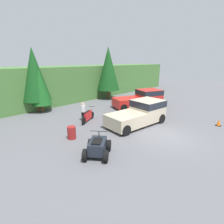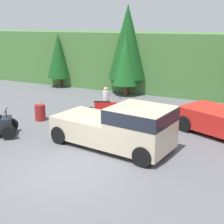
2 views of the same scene
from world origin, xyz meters
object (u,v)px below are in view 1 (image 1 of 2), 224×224
at_px(pickup_truck_red, 142,98).
at_px(pickup_truck_second, 140,112).
at_px(dirt_bike, 88,116).
at_px(rider_person, 83,111).
at_px(traffic_cone, 219,123).
at_px(steel_barrel, 72,133).
at_px(quad_atv, 98,147).

relative_size(pickup_truck_red, pickup_truck_second, 1.09).
distance_m(dirt_bike, rider_person, 0.62).
xyz_separation_m(pickup_truck_second, rider_person, (-2.87, 4.07, -0.10)).
height_order(traffic_cone, steel_barrel, steel_barrel).
height_order(quad_atv, steel_barrel, quad_atv).
bearing_deg(pickup_truck_red, quad_atv, -133.93).
bearing_deg(traffic_cone, rider_person, 127.71).
height_order(pickup_truck_red, steel_barrel, pickup_truck_red).
bearing_deg(rider_person, quad_atv, -152.23).
height_order(dirt_bike, rider_person, rider_person).
height_order(pickup_truck_red, traffic_cone, pickup_truck_red).
xyz_separation_m(dirt_bike, quad_atv, (-3.26, -4.92, 0.02)).
relative_size(dirt_bike, rider_person, 1.27).
bearing_deg(pickup_truck_red, traffic_cone, -71.59).
bearing_deg(rider_person, steel_barrel, -172.15).
relative_size(pickup_truck_red, steel_barrel, 6.78).
height_order(pickup_truck_second, dirt_bike, pickup_truck_second).
distance_m(pickup_truck_red, dirt_bike, 7.56).
height_order(dirt_bike, steel_barrel, dirt_bike).
xyz_separation_m(quad_atv, steel_barrel, (0.24, 2.94, -0.07)).
distance_m(pickup_truck_second, rider_person, 4.98).
height_order(rider_person, traffic_cone, rider_person).
xyz_separation_m(rider_person, steel_barrel, (-2.83, -2.38, -0.48)).
xyz_separation_m(quad_atv, rider_person, (3.06, 5.32, 0.41)).
bearing_deg(steel_barrel, pickup_truck_second, -16.44).
relative_size(dirt_bike, quad_atv, 0.92).
xyz_separation_m(pickup_truck_second, traffic_cone, (4.11, -4.96, -0.77)).
bearing_deg(dirt_bike, rider_person, 90.38).
xyz_separation_m(pickup_truck_red, steel_barrel, (-10.55, -1.52, -0.58)).
height_order(pickup_truck_red, dirt_bike, pickup_truck_red).
relative_size(dirt_bike, steel_barrel, 2.44).
height_order(dirt_bike, quad_atv, quad_atv).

